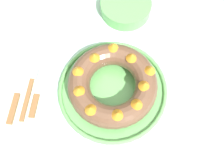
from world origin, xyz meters
TOP-DOWN VIEW (x-y plane):
  - ground_plane at (0.00, 0.00)m, footprint 8.00×8.00m
  - dining_table at (0.00, 0.00)m, footprint 1.51×1.14m
  - serving_dish at (-0.02, -0.02)m, footprint 0.32×0.32m
  - bundt_cake at (-0.02, -0.02)m, footprint 0.25×0.25m
  - fork at (-0.27, -0.03)m, footprint 0.02×0.18m
  - serving_knife at (-0.30, -0.06)m, footprint 0.02×0.20m
  - cake_knife at (-0.24, -0.05)m, footprint 0.02×0.16m
  - side_bowl at (-0.01, 0.28)m, footprint 0.17×0.17m

SIDE VIEW (x-z plane):
  - ground_plane at x=0.00m, z-range 0.00..0.00m
  - dining_table at x=0.00m, z-range 0.30..1.07m
  - fork at x=-0.27m, z-range 0.77..0.77m
  - serving_knife at x=-0.30m, z-range 0.77..0.77m
  - cake_knife at x=-0.24m, z-range 0.77..0.77m
  - serving_dish at x=-0.02m, z-range 0.77..0.79m
  - side_bowl at x=-0.01m, z-range 0.77..0.81m
  - bundt_cake at x=-0.02m, z-range 0.78..0.86m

